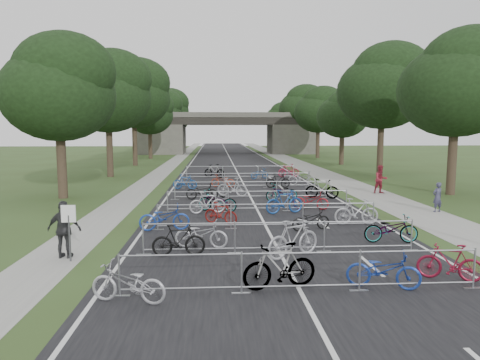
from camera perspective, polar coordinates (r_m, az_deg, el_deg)
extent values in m
plane|color=#32451D|center=(11.51, 8.10, -14.62)|extent=(200.00, 200.00, 0.00)
cube|color=black|center=(60.68, -1.29, 2.80)|extent=(11.00, 140.00, 0.01)
cube|color=gray|center=(61.49, 6.19, 2.81)|extent=(3.00, 140.00, 0.01)
cube|color=gray|center=(60.87, -8.37, 2.74)|extent=(2.00, 140.00, 0.01)
cube|color=silver|center=(60.68, -1.29, 2.79)|extent=(0.12, 140.00, 0.00)
cube|color=#4D4B44|center=(76.09, -10.44, 5.37)|extent=(8.00, 8.00, 5.00)
cube|color=#4D4B44|center=(76.74, 6.94, 5.44)|extent=(8.00, 8.00, 5.00)
cube|color=black|center=(75.54, -1.72, 7.82)|extent=(30.00, 8.00, 1.20)
cube|color=#4D4B44|center=(71.77, -1.63, 8.67)|extent=(30.00, 0.40, 0.90)
cube|color=#4D4B44|center=(79.36, -1.80, 8.49)|extent=(30.00, 0.40, 0.90)
cylinder|color=#4C4C51|center=(14.67, -21.77, -7.26)|extent=(0.06, 0.06, 1.50)
cube|color=white|center=(14.50, -21.91, -4.19)|extent=(0.45, 0.04, 0.55)
cylinder|color=#33261C|center=(28.16, -22.68, 1.99)|extent=(0.56, 0.56, 4.20)
ellipsoid|color=black|center=(28.16, -23.06, 10.36)|extent=(6.72, 6.72, 5.51)
sphere|color=black|center=(27.62, -22.35, 13.28)|extent=(5.38, 5.38, 5.38)
sphere|color=black|center=(28.75, -23.60, 8.57)|extent=(4.37, 4.37, 4.37)
cylinder|color=#33261C|center=(30.60, 26.43, 2.41)|extent=(0.56, 0.56, 4.48)
ellipsoid|color=black|center=(30.64, 26.86, 10.62)|extent=(7.17, 7.17, 5.88)
sphere|color=black|center=(30.66, 28.49, 13.23)|extent=(5.73, 5.73, 5.73)
sphere|color=black|center=(30.77, 25.49, 8.99)|extent=(4.66, 4.66, 4.66)
cylinder|color=#33261C|center=(39.65, -16.98, 3.82)|extent=(0.56, 0.56, 4.72)
ellipsoid|color=black|center=(39.71, -17.22, 10.51)|extent=(7.56, 7.56, 6.20)
sphere|color=black|center=(39.22, -16.60, 12.80)|extent=(6.05, 6.05, 6.05)
sphere|color=black|center=(40.25, -17.70, 9.09)|extent=(4.91, 4.91, 4.91)
cylinder|color=#33261C|center=(41.41, 18.20, 4.16)|extent=(0.56, 0.56, 5.11)
ellipsoid|color=black|center=(41.52, 18.46, 11.08)|extent=(8.18, 8.18, 6.70)
sphere|color=black|center=(41.45, 19.60, 13.32)|extent=(6.54, 6.54, 6.54)
sphere|color=black|center=(41.74, 17.50, 9.68)|extent=(5.31, 5.31, 5.31)
cylinder|color=#33261C|center=(51.37, -13.86, 4.81)|extent=(0.56, 0.56, 5.25)
ellipsoid|color=black|center=(51.47, -14.02, 10.55)|extent=(8.40, 8.40, 6.89)
sphere|color=black|center=(51.02, -13.50, 12.49)|extent=(6.72, 6.72, 6.72)
sphere|color=black|center=(51.99, -14.43, 9.34)|extent=(5.46, 5.46, 5.46)
cylinder|color=#33261C|center=(52.78, 13.40, 4.11)|extent=(0.56, 0.56, 3.85)
ellipsoid|color=black|center=(52.75, 13.51, 8.21)|extent=(6.16, 6.16, 5.05)
sphere|color=black|center=(52.50, 14.34, 9.54)|extent=(4.93, 4.93, 4.93)
sphere|color=black|center=(53.07, 12.81, 7.39)|extent=(4.00, 4.00, 4.00)
cylinder|color=#33261C|center=(63.22, -11.87, 4.72)|extent=(0.56, 0.56, 4.20)
ellipsoid|color=black|center=(63.22, -11.96, 8.45)|extent=(6.72, 6.72, 5.51)
sphere|color=black|center=(62.70, -11.51, 9.70)|extent=(5.38, 5.38, 5.38)
sphere|color=black|center=(63.77, -12.33, 7.67)|extent=(4.37, 4.37, 4.37)
cylinder|color=#33261C|center=(64.34, 10.33, 4.91)|extent=(0.56, 0.56, 4.48)
ellipsoid|color=black|center=(64.36, 10.41, 8.82)|extent=(7.17, 7.17, 5.88)
sphere|color=black|center=(64.09, 11.08, 10.10)|extent=(5.73, 5.73, 5.73)
sphere|color=black|center=(64.70, 9.86, 8.02)|extent=(4.66, 4.66, 4.66)
cylinder|color=#33261C|center=(75.10, -10.53, 5.24)|extent=(0.56, 0.56, 4.72)
ellipsoid|color=black|center=(75.13, -10.61, 8.78)|extent=(7.56, 7.56, 6.20)
sphere|color=black|center=(74.63, -10.22, 9.96)|extent=(6.05, 6.05, 6.05)
sphere|color=black|center=(75.66, -10.92, 8.04)|extent=(4.91, 4.91, 4.91)
cylinder|color=#33261C|center=(76.04, 8.19, 5.45)|extent=(0.56, 0.56, 5.11)
ellipsoid|color=black|center=(76.10, 8.26, 9.22)|extent=(8.18, 8.18, 6.70)
sphere|color=black|center=(75.83, 8.81, 10.46)|extent=(6.54, 6.54, 6.54)
sphere|color=black|center=(76.46, 7.80, 8.45)|extent=(5.31, 5.31, 5.31)
cylinder|color=#33261C|center=(87.01, -9.55, 5.63)|extent=(0.56, 0.56, 5.25)
ellipsoid|color=black|center=(87.07, -9.62, 9.01)|extent=(8.40, 8.40, 6.89)
sphere|color=black|center=(86.60, -9.28, 10.15)|extent=(6.72, 6.72, 6.72)
sphere|color=black|center=(87.58, -9.90, 8.31)|extent=(5.46, 5.46, 5.46)
cylinder|color=#33261C|center=(87.85, 6.62, 5.23)|extent=(0.56, 0.56, 3.85)
ellipsoid|color=black|center=(87.83, 6.65, 7.69)|extent=(6.16, 6.16, 5.05)
sphere|color=black|center=(87.48, 7.11, 8.49)|extent=(4.93, 4.93, 4.93)
sphere|color=black|center=(88.23, 6.27, 7.19)|extent=(4.00, 4.00, 4.00)
cylinder|color=#33261C|center=(98.96, -8.80, 5.46)|extent=(0.56, 0.56, 4.20)
ellipsoid|color=black|center=(98.96, -8.85, 7.84)|extent=(6.72, 6.72, 5.51)
sphere|color=black|center=(98.44, -8.54, 8.64)|extent=(5.38, 5.38, 5.38)
sphere|color=black|center=(99.49, -9.10, 7.35)|extent=(4.37, 4.37, 4.37)
cylinder|color=#33261C|center=(99.68, 5.43, 5.60)|extent=(0.56, 0.56, 4.48)
ellipsoid|color=black|center=(99.69, 5.46, 8.12)|extent=(7.17, 7.17, 5.88)
sphere|color=black|center=(99.33, 5.86, 8.95)|extent=(5.73, 5.73, 5.73)
sphere|color=black|center=(100.09, 5.12, 7.61)|extent=(4.66, 4.66, 4.66)
cylinder|color=#9DA0A5|center=(11.17, 8.19, -9.59)|extent=(9.20, 0.04, 0.04)
cylinder|color=#9DA0A5|center=(11.44, 8.11, -13.78)|extent=(9.20, 0.04, 0.04)
cylinder|color=#9DA0A5|center=(11.36, -15.79, -12.14)|extent=(0.05, 0.05, 1.10)
cube|color=#9DA0A5|center=(11.55, -15.71, -14.66)|extent=(0.50, 0.08, 0.03)
cylinder|color=#9DA0A5|center=(11.12, 0.20, -12.29)|extent=(0.05, 0.05, 1.10)
cube|color=#9DA0A5|center=(11.31, 0.20, -14.86)|extent=(0.50, 0.08, 0.03)
cylinder|color=#9DA0A5|center=(11.71, 15.67, -11.56)|extent=(0.05, 0.05, 1.10)
cube|color=#9DA0A5|center=(11.89, 15.59, -14.01)|extent=(0.50, 0.08, 0.03)
cylinder|color=#9DA0A5|center=(13.01, 28.76, -10.30)|extent=(0.05, 0.05, 1.10)
cube|color=#9DA0A5|center=(13.17, 28.62, -12.53)|extent=(0.50, 0.08, 0.03)
cylinder|color=#9DA0A5|center=(14.60, 5.36, -5.66)|extent=(9.20, 0.04, 0.04)
cylinder|color=#9DA0A5|center=(14.81, 5.32, -8.95)|extent=(9.20, 0.04, 0.04)
cylinder|color=#9DA0A5|center=(14.75, -12.78, -7.66)|extent=(0.05, 0.05, 1.10)
cube|color=#9DA0A5|center=(14.89, -12.73, -9.66)|extent=(0.50, 0.08, 0.03)
cylinder|color=#9DA0A5|center=(14.57, -0.69, -7.68)|extent=(0.05, 0.05, 1.10)
cube|color=#9DA0A5|center=(14.71, -0.69, -9.70)|extent=(0.50, 0.08, 0.03)
cylinder|color=#9DA0A5|center=(15.02, 11.18, -7.36)|extent=(0.05, 0.05, 1.10)
cube|color=#9DA0A5|center=(15.16, 11.13, -9.33)|extent=(0.50, 0.08, 0.03)
cylinder|color=#9DA0A5|center=(16.06, 21.91, -6.81)|extent=(0.05, 0.05, 1.10)
cube|color=#9DA0A5|center=(16.19, 21.82, -8.65)|extent=(0.50, 0.08, 0.03)
cylinder|color=#9DA0A5|center=(18.10, 3.64, -3.22)|extent=(9.20, 0.04, 0.04)
cylinder|color=#9DA0A5|center=(18.27, 3.62, -5.91)|extent=(9.20, 0.04, 0.04)
cylinder|color=#9DA0A5|center=(18.22, -10.94, -4.87)|extent=(0.05, 0.05, 1.10)
cube|color=#9DA0A5|center=(18.34, -10.90, -6.50)|extent=(0.50, 0.08, 0.03)
cylinder|color=#9DA0A5|center=(18.08, -1.22, -4.84)|extent=(0.05, 0.05, 1.10)
cube|color=#9DA0A5|center=(18.19, -1.22, -6.49)|extent=(0.50, 0.08, 0.03)
cylinder|color=#9DA0A5|center=(18.44, 8.37, -4.68)|extent=(0.05, 0.05, 1.10)
cube|color=#9DA0A5|center=(18.56, 8.35, -6.30)|extent=(0.50, 0.08, 0.03)
cylinder|color=#9DA0A5|center=(19.30, 17.35, -4.41)|extent=(0.05, 0.05, 1.10)
cube|color=#9DA0A5|center=(19.40, 17.30, -5.96)|extent=(0.50, 0.08, 0.03)
cylinder|color=#9DA0A5|center=(21.83, 2.42, -1.50)|extent=(9.20, 0.04, 0.04)
cylinder|color=#9DA0A5|center=(21.97, 2.41, -3.75)|extent=(9.20, 0.04, 0.04)
cylinder|color=#9DA0A5|center=(21.93, -9.64, -2.88)|extent=(0.05, 0.05, 1.10)
cube|color=#9DA0A5|center=(22.03, -9.62, -4.25)|extent=(0.50, 0.08, 0.03)
cylinder|color=#9DA0A5|center=(21.81, -1.60, -2.84)|extent=(0.05, 0.05, 1.10)
cube|color=#9DA0A5|center=(21.90, -1.59, -4.22)|extent=(0.50, 0.08, 0.03)
cylinder|color=#9DA0A5|center=(22.11, 6.38, -2.74)|extent=(0.05, 0.05, 1.10)
cube|color=#9DA0A5|center=(22.21, 6.36, -4.10)|extent=(0.50, 0.08, 0.03)
cylinder|color=#9DA0A5|center=(22.83, 13.99, -2.60)|extent=(0.05, 0.05, 1.10)
cube|color=#9DA0A5|center=(22.92, 13.96, -3.92)|extent=(0.50, 0.08, 0.03)
cylinder|color=#9DA0A5|center=(25.78, 1.53, -0.23)|extent=(9.20, 0.04, 0.04)
cylinder|color=#9DA0A5|center=(25.90, 1.52, -2.14)|extent=(9.20, 0.04, 0.04)
cylinder|color=#9DA0A5|center=(25.86, -8.68, -1.40)|extent=(0.05, 0.05, 1.10)
cube|color=#9DA0A5|center=(25.95, -8.66, -2.57)|extent=(0.50, 0.08, 0.03)
cylinder|color=#9DA0A5|center=(25.76, -1.87, -1.36)|extent=(0.05, 0.05, 1.10)
cube|color=#9DA0A5|center=(25.84, -1.87, -2.53)|extent=(0.50, 0.08, 0.03)
cylinder|color=#9DA0A5|center=(26.02, 4.89, -1.30)|extent=(0.05, 0.05, 1.10)
cube|color=#9DA0A5|center=(26.10, 4.88, -2.46)|extent=(0.50, 0.08, 0.03)
cylinder|color=#9DA0A5|center=(26.63, 11.44, -1.22)|extent=(0.05, 0.05, 1.10)
cube|color=#9DA0A5|center=(26.71, 11.41, -2.36)|extent=(0.50, 0.08, 0.03)
cylinder|color=#9DA0A5|center=(30.73, 0.74, 0.90)|extent=(9.20, 0.04, 0.04)
cylinder|color=#9DA0A5|center=(30.83, 0.73, -0.71)|extent=(9.20, 0.04, 0.04)
cylinder|color=#9DA0A5|center=(30.80, -7.83, -0.08)|extent=(0.05, 0.05, 1.10)
cube|color=#9DA0A5|center=(30.87, -7.82, -1.07)|extent=(0.50, 0.08, 0.03)
cylinder|color=#9DA0A5|center=(30.72, -2.12, -0.05)|extent=(0.05, 0.05, 1.10)
cube|color=#9DA0A5|center=(30.78, -2.11, -1.03)|extent=(0.50, 0.08, 0.03)
cylinder|color=#9DA0A5|center=(30.93, 3.57, -0.01)|extent=(0.05, 0.05, 1.10)
cube|color=#9DA0A5|center=(31.00, 3.56, -0.99)|extent=(0.50, 0.08, 0.03)
cylinder|color=#9DA0A5|center=(31.45, 9.12, 0.03)|extent=(0.05, 0.05, 1.10)
cube|color=#9DA0A5|center=(31.52, 9.11, -0.93)|extent=(0.50, 0.08, 0.03)
cylinder|color=#9DA0A5|center=(36.69, 0.07, 1.85)|extent=(9.20, 0.04, 0.04)
cylinder|color=#9DA0A5|center=(36.78, 0.07, 0.50)|extent=(9.20, 0.04, 0.04)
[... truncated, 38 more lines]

